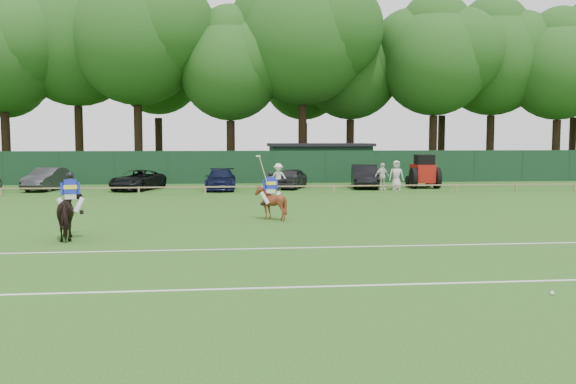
{
  "coord_description": "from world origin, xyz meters",
  "views": [
    {
      "loc": [
        -1.91,
        -19.52,
        3.36
      ],
      "look_at": [
        0.5,
        3.0,
        1.4
      ],
      "focal_mm": 38.0,
      "sensor_mm": 36.0,
      "label": 1
    }
  ],
  "objects": [
    {
      "name": "ground",
      "position": [
        0.0,
        0.0,
        0.0
      ],
      "size": [
        160.0,
        160.0,
        0.0
      ],
      "primitive_type": "plane",
      "color": "#1E4C14",
      "rests_on": "ground"
    },
    {
      "name": "horse_dark",
      "position": [
        -7.01,
        1.51,
        0.86
      ],
      "size": [
        1.4,
        2.2,
        1.72
      ],
      "primitive_type": "imported",
      "rotation": [
        0.0,
        0.0,
        3.39
      ],
      "color": "black",
      "rests_on": "ground"
    },
    {
      "name": "horse_chestnut",
      "position": [
        0.06,
        5.77,
        0.71
      ],
      "size": [
        1.29,
        1.42,
        1.43
      ],
      "primitive_type": "imported",
      "rotation": [
        0.0,
        0.0,
        3.26
      ],
      "color": "maroon",
      "rests_on": "ground"
    },
    {
      "name": "sedan_grey",
      "position": [
        -13.47,
        22.12,
        0.75
      ],
      "size": [
        2.39,
        4.75,
        1.49
      ],
      "primitive_type": "imported",
      "rotation": [
        0.0,
        0.0,
        -0.19
      ],
      "color": "#2C2C2E",
      "rests_on": "ground"
    },
    {
      "name": "suv_black",
      "position": [
        -7.56,
        21.67,
        0.66
      ],
      "size": [
        3.71,
        5.24,
        1.33
      ],
      "primitive_type": "imported",
      "rotation": [
        0.0,
        0.0,
        -0.35
      ],
      "color": "black",
      "rests_on": "ground"
    },
    {
      "name": "sedan_navy",
      "position": [
        -2.06,
        21.23,
        0.69
      ],
      "size": [
        2.12,
        4.86,
        1.39
      ],
      "primitive_type": "imported",
      "rotation": [
        0.0,
        0.0,
        -0.04
      ],
      "color": "black",
      "rests_on": "ground"
    },
    {
      "name": "hatch_grey",
      "position": [
        2.72,
        21.89,
        0.69
      ],
      "size": [
        2.96,
        4.36,
        1.38
      ],
      "primitive_type": "imported",
      "rotation": [
        0.0,
        0.0,
        -0.36
      ],
      "color": "#2B2B2E",
      "rests_on": "ground"
    },
    {
      "name": "estate_black",
      "position": [
        7.88,
        21.92,
        0.8
      ],
      "size": [
        2.47,
        5.07,
        1.6
      ],
      "primitive_type": "imported",
      "rotation": [
        0.0,
        0.0,
        -0.17
      ],
      "color": "black",
      "rests_on": "ground"
    },
    {
      "name": "spectator_left",
      "position": [
        1.73,
        20.49,
        0.89
      ],
      "size": [
        1.23,
        0.82,
        1.77
      ],
      "primitive_type": "imported",
      "rotation": [
        0.0,
        0.0,
        -0.15
      ],
      "color": "white",
      "rests_on": "ground"
    },
    {
      "name": "spectator_mid",
      "position": [
        8.55,
        19.75,
        0.91
      ],
      "size": [
        1.15,
        0.76,
        1.82
      ],
      "primitive_type": "imported",
      "rotation": [
        0.0,
        0.0,
        0.32
      ],
      "color": "silver",
      "rests_on": "ground"
    },
    {
      "name": "spectator_right",
      "position": [
        9.55,
        19.87,
        0.98
      ],
      "size": [
        1.03,
        0.73,
        1.97
      ],
      "primitive_type": "imported",
      "rotation": [
        0.0,
        0.0,
        -0.12
      ],
      "color": "beige",
      "rests_on": "ground"
    },
    {
      "name": "rider_dark",
      "position": [
        -7.01,
        1.49,
        1.62
      ],
      "size": [
        0.93,
        0.49,
        1.41
      ],
      "rotation": [
        0.0,
        0.0,
        3.39
      ],
      "color": "silver",
      "rests_on": "ground"
    },
    {
      "name": "rider_chestnut",
      "position": [
        0.06,
        5.76,
        1.39
      ],
      "size": [
        0.94,
        0.55,
        2.05
      ],
      "rotation": [
        0.0,
        0.0,
        3.26
      ],
      "color": "silver",
      "rests_on": "ground"
    },
    {
      "name": "polo_ball",
      "position": [
        5.16,
        -7.27,
        0.04
      ],
      "size": [
        0.09,
        0.09,
        0.09
      ],
      "primitive_type": "sphere",
      "color": "silver",
      "rests_on": "ground"
    },
    {
      "name": "pitch_lines",
      "position": [
        0.0,
        -3.5,
        0.01
      ],
      "size": [
        60.0,
        5.1,
        0.01
      ],
      "color": "silver",
      "rests_on": "ground"
    },
    {
      "name": "pitch_rail",
      "position": [
        0.0,
        18.0,
        0.45
      ],
      "size": [
        62.1,
        0.1,
        0.5
      ],
      "color": "#997F5B",
      "rests_on": "ground"
    },
    {
      "name": "perimeter_fence",
      "position": [
        0.0,
        27.0,
        1.25
      ],
      "size": [
        92.08,
        0.08,
        2.5
      ],
      "color": "#14351E",
      "rests_on": "ground"
    },
    {
      "name": "utility_shed",
      "position": [
        6.0,
        30.0,
        1.54
      ],
      "size": [
        8.4,
        4.4,
        3.04
      ],
      "color": "#14331E",
      "rests_on": "ground"
    },
    {
      "name": "tree_row",
      "position": [
        2.0,
        35.0,
        0.0
      ],
      "size": [
        96.0,
        12.0,
        21.0
      ],
      "primitive_type": null,
      "color": "#26561C",
      "rests_on": "ground"
    },
    {
      "name": "tractor",
      "position": [
        11.88,
        21.35,
        1.09
      ],
      "size": [
        1.99,
        2.83,
        2.31
      ],
      "rotation": [
        0.0,
        0.0,
        -0.05
      ],
      "color": "#A2160F",
      "rests_on": "ground"
    }
  ]
}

